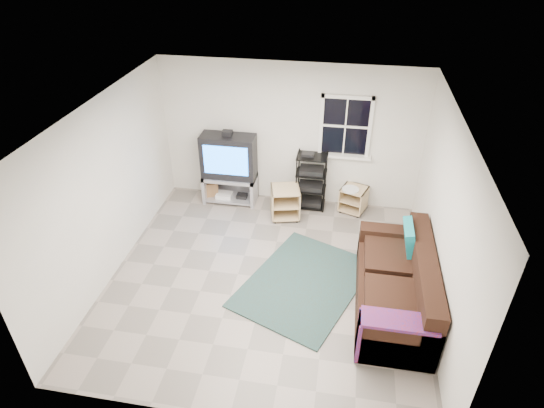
% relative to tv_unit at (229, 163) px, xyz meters
% --- Properties ---
extents(room, '(4.60, 4.62, 4.60)m').
position_rel_tv_unit_xyz_m(room, '(2.02, 0.23, 0.69)').
color(room, gray).
rests_on(room, ground).
extents(tv_unit, '(0.97, 0.49, 1.43)m').
position_rel_tv_unit_xyz_m(tv_unit, '(0.00, 0.00, 0.00)').
color(tv_unit, '#9E9EA6').
rests_on(tv_unit, ground).
extents(av_rack, '(0.54, 0.39, 1.08)m').
position_rel_tv_unit_xyz_m(av_rack, '(1.50, 0.05, -0.32)').
color(av_rack, black).
rests_on(av_rack, ground).
extents(side_table_left, '(0.59, 0.59, 0.58)m').
position_rel_tv_unit_xyz_m(side_table_left, '(1.08, -0.33, -0.48)').
color(side_table_left, tan).
rests_on(side_table_left, ground).
extents(side_table_right, '(0.54, 0.54, 0.49)m').
position_rel_tv_unit_xyz_m(side_table_right, '(2.28, 0.05, -0.51)').
color(side_table_right, tan).
rests_on(side_table_right, ground).
extents(sofa, '(0.95, 2.15, 0.98)m').
position_rel_tv_unit_xyz_m(sofa, '(2.91, -2.30, -0.44)').
color(sofa, black).
rests_on(sofa, ground).
extents(shag_rug, '(2.13, 2.43, 0.02)m').
position_rel_tv_unit_xyz_m(shag_rug, '(1.62, -2.07, -0.77)').
color(shag_rug, '#312215').
rests_on(shag_rug, ground).
extents(paper_bag, '(0.29, 0.25, 0.36)m').
position_rel_tv_unit_xyz_m(paper_bag, '(-0.37, -0.03, -0.61)').
color(paper_bag, brown).
rests_on(paper_bag, ground).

